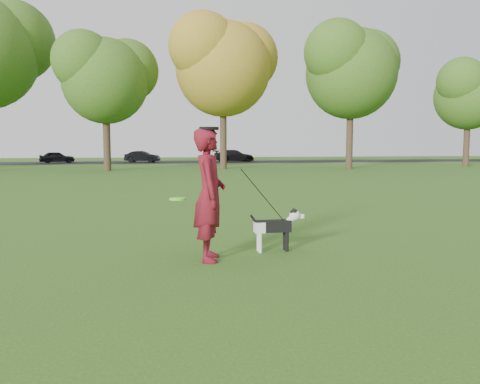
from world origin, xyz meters
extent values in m
plane|color=#285116|center=(0.00, 0.00, 0.00)|extent=(120.00, 120.00, 0.00)
cube|color=black|center=(0.00, 40.00, 0.01)|extent=(120.00, 7.00, 0.02)
imported|color=#560C18|center=(-0.36, -0.22, 0.96)|extent=(0.55, 0.75, 1.92)
cube|color=black|center=(0.69, 0.16, 0.40)|extent=(0.57, 0.18, 0.19)
cube|color=silver|center=(0.48, 0.16, 0.39)|extent=(0.16, 0.18, 0.17)
cylinder|color=silver|center=(0.48, 0.10, 0.15)|extent=(0.06, 0.06, 0.31)
cylinder|color=silver|center=(0.48, 0.22, 0.15)|extent=(0.06, 0.06, 0.31)
cylinder|color=black|center=(0.91, 0.10, 0.15)|extent=(0.06, 0.06, 0.31)
cylinder|color=black|center=(0.91, 0.22, 0.15)|extent=(0.06, 0.06, 0.31)
cylinder|color=silver|center=(0.95, 0.16, 0.45)|extent=(0.19, 0.11, 0.20)
sphere|color=silver|center=(1.05, 0.16, 0.56)|extent=(0.18, 0.18, 0.18)
sphere|color=black|center=(1.04, 0.16, 0.60)|extent=(0.13, 0.13, 0.13)
cube|color=silver|center=(1.14, 0.16, 0.55)|extent=(0.11, 0.07, 0.06)
sphere|color=black|center=(1.20, 0.16, 0.55)|extent=(0.04, 0.04, 0.04)
cone|color=black|center=(1.04, 0.11, 0.65)|extent=(0.06, 0.06, 0.07)
cone|color=black|center=(1.04, 0.21, 0.65)|extent=(0.06, 0.06, 0.07)
cylinder|color=black|center=(0.42, 0.16, 0.47)|extent=(0.20, 0.04, 0.26)
cylinder|color=black|center=(0.89, 0.16, 0.46)|extent=(0.12, 0.12, 0.02)
imported|color=black|center=(-9.87, 40.00, 0.56)|extent=(3.41, 2.15, 1.08)
imported|color=black|center=(-1.94, 40.00, 0.57)|extent=(3.55, 2.07, 1.10)
imported|color=black|center=(7.20, 40.00, 0.63)|extent=(4.40, 2.37, 1.21)
cylinder|color=#5AFC1F|center=(-0.82, -0.36, 0.92)|extent=(0.23, 0.23, 0.02)
cylinder|color=black|center=(-0.36, -0.22, 1.91)|extent=(0.28, 0.28, 0.04)
cylinder|color=#38281C|center=(-4.00, 25.50, 2.10)|extent=(0.48, 0.48, 4.20)
sphere|color=#426B1E|center=(-4.00, 25.50, 6.44)|extent=(5.60, 5.60, 5.60)
cylinder|color=#38281C|center=(4.00, 26.50, 2.52)|extent=(0.48, 0.48, 5.04)
sphere|color=#A58426|center=(4.00, 26.50, 7.73)|extent=(6.72, 6.72, 6.72)
cylinder|color=#38281C|center=(13.00, 25.00, 2.42)|extent=(0.48, 0.48, 4.83)
sphere|color=#426B1E|center=(13.00, 25.00, 7.41)|extent=(6.44, 6.44, 6.44)
cylinder|color=#38281C|center=(24.00, 27.00, 1.99)|extent=(0.48, 0.48, 3.99)
sphere|color=#426B1E|center=(24.00, 27.00, 6.12)|extent=(5.32, 5.32, 5.32)
camera|label=1|loc=(-1.18, -6.87, 1.67)|focal=35.00mm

